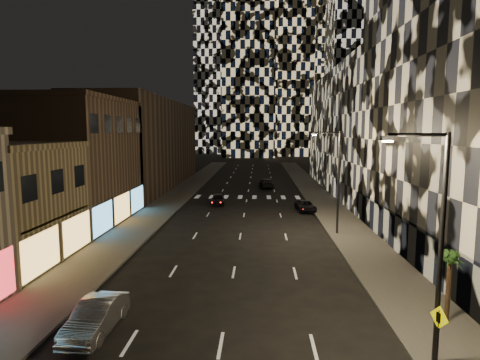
# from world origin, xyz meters

# --- Properties ---
(sidewalk_left) EXTENTS (4.00, 120.00, 0.15)m
(sidewalk_left) POSITION_xyz_m (-10.00, 50.00, 0.07)
(sidewalk_left) COLOR #47443F
(sidewalk_left) RESTS_ON ground
(sidewalk_right) EXTENTS (4.00, 120.00, 0.15)m
(sidewalk_right) POSITION_xyz_m (10.00, 50.00, 0.07)
(sidewalk_right) COLOR #47443F
(sidewalk_right) RESTS_ON ground
(curb_left) EXTENTS (0.20, 120.00, 0.15)m
(curb_left) POSITION_xyz_m (-7.90, 50.00, 0.07)
(curb_left) COLOR #4C4C47
(curb_left) RESTS_ON ground
(curb_right) EXTENTS (0.20, 120.00, 0.15)m
(curb_right) POSITION_xyz_m (7.90, 50.00, 0.07)
(curb_right) COLOR #4C4C47
(curb_right) RESTS_ON ground
(retail_brown) EXTENTS (10.00, 15.00, 12.00)m
(retail_brown) POSITION_xyz_m (-17.00, 33.50, 6.00)
(retail_brown) COLOR #4F3B2C
(retail_brown) RESTS_ON ground
(retail_filler_left) EXTENTS (10.00, 40.00, 14.00)m
(retail_filler_left) POSITION_xyz_m (-17.00, 60.00, 7.00)
(retail_filler_left) COLOR #4F3B2C
(retail_filler_left) RESTS_ON ground
(midrise_base) EXTENTS (0.60, 25.00, 3.00)m
(midrise_base) POSITION_xyz_m (12.30, 24.50, 1.50)
(midrise_base) COLOR #383838
(midrise_base) RESTS_ON ground
(midrise_filler_right) EXTENTS (16.00, 40.00, 18.00)m
(midrise_filler_right) POSITION_xyz_m (20.00, 57.00, 9.00)
(midrise_filler_right) COLOR #232326
(midrise_filler_right) RESTS_ON ground
(tower_right_mid) EXTENTS (20.00, 20.00, 100.00)m
(tower_right_mid) POSITION_xyz_m (35.00, 135.00, 50.00)
(tower_right_mid) COLOR black
(tower_right_mid) RESTS_ON ground
(tower_left_back) EXTENTS (24.00, 24.00, 120.00)m
(tower_left_back) POSITION_xyz_m (-12.00, 165.00, 60.00)
(tower_left_back) COLOR black
(tower_left_back) RESTS_ON ground
(tower_center_low) EXTENTS (18.00, 18.00, 95.00)m
(tower_center_low) POSITION_xyz_m (-2.00, 140.00, 47.50)
(tower_center_low) COLOR black
(tower_center_low) RESTS_ON ground
(streetlight_near) EXTENTS (2.55, 0.25, 9.00)m
(streetlight_near) POSITION_xyz_m (8.35, 10.00, 5.35)
(streetlight_near) COLOR black
(streetlight_near) RESTS_ON sidewalk_right
(streetlight_far) EXTENTS (2.55, 0.25, 9.00)m
(streetlight_far) POSITION_xyz_m (8.35, 30.00, 5.35)
(streetlight_far) COLOR black
(streetlight_far) RESTS_ON sidewalk_right
(car_silver_parked) EXTENTS (1.77, 4.58, 1.49)m
(car_silver_parked) POSITION_xyz_m (-5.80, 11.83, 0.74)
(car_silver_parked) COLOR gray
(car_silver_parked) RESTS_ON ground
(car_dark_midlane) EXTENTS (1.96, 4.14, 1.37)m
(car_dark_midlane) POSITION_xyz_m (-3.50, 44.09, 0.68)
(car_dark_midlane) COLOR black
(car_dark_midlane) RESTS_ON ground
(car_dark_oncoming) EXTENTS (2.49, 5.28, 1.49)m
(car_dark_oncoming) POSITION_xyz_m (2.84, 59.40, 0.74)
(car_dark_oncoming) COLOR black
(car_dark_oncoming) RESTS_ON ground
(car_dark_rightlane) EXTENTS (2.31, 4.41, 1.19)m
(car_dark_rightlane) POSITION_xyz_m (7.00, 40.48, 0.59)
(car_dark_rightlane) COLOR black
(car_dark_rightlane) RESTS_ON ground
(ped_sign) EXTENTS (0.32, 0.85, 2.64)m
(ped_sign) POSITION_xyz_m (8.30, 9.15, 1.94)
(ped_sign) COLOR black
(ped_sign) RESTS_ON sidewalk_right
(palm_tree) EXTENTS (1.74, 1.76, 3.45)m
(palm_tree) POSITION_xyz_m (10.65, 13.50, 2.99)
(palm_tree) COLOR #47331E
(palm_tree) RESTS_ON sidewalk_right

